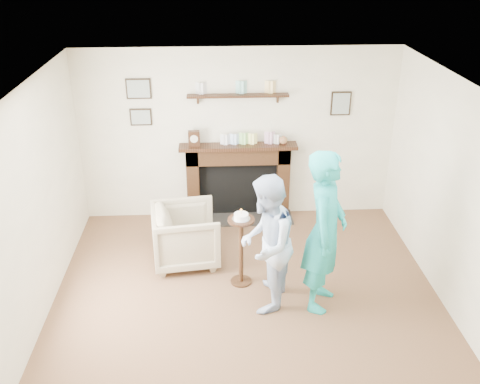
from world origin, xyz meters
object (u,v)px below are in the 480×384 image
man (265,304)px  woman (319,302)px  armchair (187,260)px  pedestal_table (241,238)px

man → woman: size_ratio=0.85×
man → woman: 0.64m
armchair → woman: woman is taller
armchair → pedestal_table: size_ratio=0.82×
pedestal_table → man: bearing=-60.8°
armchair → pedestal_table: (0.68, -0.52, 0.62)m
man → woman: bearing=105.3°
armchair → man: 1.33m
man → pedestal_table: pedestal_table is taller
woman → man: bearing=111.8°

